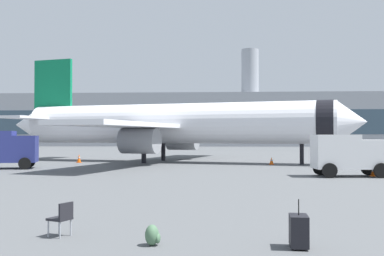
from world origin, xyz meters
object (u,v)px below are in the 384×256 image
rolling_suitcase (299,231)px  gate_chair (62,217)px  cargo_van (348,153)px  airplane_at_gate (171,124)px  service_truck (3,148)px  safety_cone_far (374,171)px  safety_cone_near (79,158)px  safety_cone_mid (272,161)px  traveller_backpack (153,235)px

rolling_suitcase → gate_chair: size_ratio=1.28×
cargo_van → airplane_at_gate: bearing=130.4°
cargo_van → rolling_suitcase: size_ratio=4.10×
service_truck → safety_cone_far: (26.18, -4.88, -1.30)m
safety_cone_near → gate_chair: gate_chair is taller
cargo_van → rolling_suitcase: cargo_van is taller
airplane_at_gate → safety_cone_near: 9.24m
safety_cone_near → safety_cone_far: 26.30m
airplane_at_gate → rolling_suitcase: bearing=-79.0°
safety_cone_near → safety_cone_mid: (17.73, -1.67, -0.08)m
service_truck → safety_cone_mid: bearing=17.2°
safety_cone_mid → safety_cone_far: size_ratio=1.05×
safety_cone_mid → gate_chair: 30.77m
gate_chair → safety_cone_far: bearing=53.4°
service_truck → gate_chair: bearing=-61.2°
safety_cone_near → rolling_suitcase: 35.44m
safety_cone_near → safety_cone_mid: size_ratio=1.24×
safety_cone_mid → rolling_suitcase: (-2.69, -30.42, 0.07)m
service_truck → safety_cone_mid: size_ratio=7.97×
traveller_backpack → gate_chair: bearing=161.8°
service_truck → rolling_suitcase: (18.40, -23.89, -1.22)m
service_truck → safety_cone_far: 26.66m
traveller_backpack → airplane_at_gate: bearing=95.4°
cargo_van → safety_cone_near: bearing=147.6°
safety_cone_far → safety_cone_mid: bearing=114.0°
airplane_at_gate → service_truck: 15.45m
safety_cone_far → service_truck: bearing=169.4°
cargo_van → safety_cone_mid: 12.32m
safety_cone_near → gate_chair: 32.62m
airplane_at_gate → safety_cone_far: airplane_at_gate is taller
cargo_van → rolling_suitcase: bearing=-108.2°
gate_chair → airplane_at_gate: bearing=91.4°
service_truck → safety_cone_near: size_ratio=6.44×
cargo_van → safety_cone_near: 25.11m
safety_cone_far → airplane_at_gate: bearing=134.5°
airplane_at_gate → safety_cone_far: (14.29, -14.54, -3.35)m
cargo_van → gate_chair: size_ratio=5.24×
service_truck → safety_cone_mid: (21.09, 6.54, -1.29)m
safety_cone_near → traveller_backpack: bearing=-69.9°
airplane_at_gate → cargo_van: airplane_at_gate is taller
safety_cone_mid → cargo_van: bearing=-73.7°
safety_cone_far → rolling_suitcase: (-7.78, -19.00, 0.09)m
service_truck → safety_cone_mid: service_truck is taller
gate_chair → cargo_van: bearing=56.3°
safety_cone_mid → gate_chair: gate_chair is taller
airplane_at_gate → service_truck: (-11.88, -9.66, -2.05)m
traveller_backpack → safety_cone_mid: bearing=78.8°
airplane_at_gate → cargo_van: bearing=-49.6°
safety_cone_far → safety_cone_near: bearing=150.2°
cargo_van → gate_chair: (-11.88, -17.82, -0.95)m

